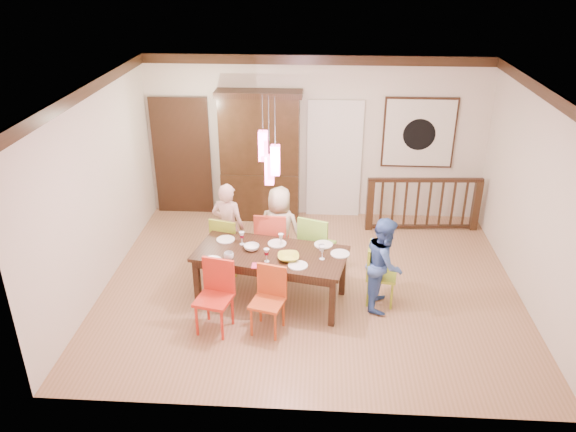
# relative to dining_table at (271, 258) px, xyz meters

# --- Properties ---
(floor) EXTENTS (6.00, 6.00, 0.00)m
(floor) POSITION_rel_dining_table_xyz_m (0.54, 0.40, -0.66)
(floor) COLOR #976C49
(floor) RESTS_ON ground
(ceiling) EXTENTS (6.00, 6.00, 0.00)m
(ceiling) POSITION_rel_dining_table_xyz_m (0.54, 0.40, 2.24)
(ceiling) COLOR white
(ceiling) RESTS_ON wall_back
(wall_back) EXTENTS (6.00, 0.00, 6.00)m
(wall_back) POSITION_rel_dining_table_xyz_m (0.54, 2.90, 0.79)
(wall_back) COLOR beige
(wall_back) RESTS_ON floor
(wall_left) EXTENTS (0.00, 5.00, 5.00)m
(wall_left) POSITION_rel_dining_table_xyz_m (-2.46, 0.40, 0.79)
(wall_left) COLOR beige
(wall_left) RESTS_ON floor
(wall_right) EXTENTS (0.00, 5.00, 5.00)m
(wall_right) POSITION_rel_dining_table_xyz_m (3.54, 0.40, 0.79)
(wall_right) COLOR beige
(wall_right) RESTS_ON floor
(crown_molding) EXTENTS (6.00, 5.00, 0.16)m
(crown_molding) POSITION_rel_dining_table_xyz_m (0.54, 0.40, 2.16)
(crown_molding) COLOR black
(crown_molding) RESTS_ON wall_back
(panel_door) EXTENTS (1.04, 0.07, 2.24)m
(panel_door) POSITION_rel_dining_table_xyz_m (-1.86, 2.85, 0.39)
(panel_door) COLOR black
(panel_door) RESTS_ON wall_back
(white_doorway) EXTENTS (0.97, 0.05, 2.22)m
(white_doorway) POSITION_rel_dining_table_xyz_m (0.89, 2.86, 0.39)
(white_doorway) COLOR silver
(white_doorway) RESTS_ON wall_back
(painting) EXTENTS (1.25, 0.06, 1.25)m
(painting) POSITION_rel_dining_table_xyz_m (2.34, 2.86, 0.94)
(painting) COLOR black
(painting) RESTS_ON wall_back
(pendant_cluster) EXTENTS (0.27, 0.21, 1.14)m
(pendant_cluster) POSITION_rel_dining_table_xyz_m (0.00, -0.00, 1.44)
(pendant_cluster) COLOR #ED4788
(pendant_cluster) RESTS_ON ceiling
(dining_table) EXTENTS (2.19, 1.32, 0.75)m
(dining_table) POSITION_rel_dining_table_xyz_m (0.00, 0.00, 0.00)
(dining_table) COLOR black
(dining_table) RESTS_ON floor
(chair_far_left) EXTENTS (0.51, 0.51, 0.92)m
(chair_far_left) POSITION_rel_dining_table_xyz_m (-0.71, 0.76, -0.14)
(chair_far_left) COLOR #92AA27
(chair_far_left) RESTS_ON floor
(chair_far_mid) EXTENTS (0.49, 0.49, 1.04)m
(chair_far_mid) POSITION_rel_dining_table_xyz_m (-0.05, 0.75, -0.07)
(chair_far_mid) COLOR #BE3E28
(chair_far_mid) RESTS_ON floor
(chair_far_right) EXTENTS (0.58, 0.58, 1.01)m
(chair_far_right) POSITION_rel_dining_table_xyz_m (0.63, 0.70, -0.08)
(chair_far_right) COLOR #83C43F
(chair_far_right) RESTS_ON floor
(chair_near_left) EXTENTS (0.52, 0.52, 0.95)m
(chair_near_left) POSITION_rel_dining_table_xyz_m (-0.66, -0.75, -0.12)
(chair_near_left) COLOR red
(chair_near_left) RESTS_ON floor
(chair_near_mid) EXTENTS (0.49, 0.49, 0.88)m
(chair_near_mid) POSITION_rel_dining_table_xyz_m (0.02, -0.74, -0.16)
(chair_near_mid) COLOR #BD471C
(chair_near_mid) RESTS_ON floor
(chair_end_right) EXTENTS (0.46, 0.46, 0.88)m
(chair_end_right) POSITION_rel_dining_table_xyz_m (1.53, 0.03, -0.16)
(chair_end_right) COLOR #96B025
(chair_end_right) RESTS_ON floor
(china_hutch) EXTENTS (1.48, 0.46, 2.34)m
(china_hutch) POSITION_rel_dining_table_xyz_m (-0.43, 2.70, 0.51)
(china_hutch) COLOR black
(china_hutch) RESTS_ON floor
(balustrade) EXTENTS (1.98, 0.20, 0.96)m
(balustrade) POSITION_rel_dining_table_xyz_m (2.44, 2.35, -0.16)
(balustrade) COLOR black
(balustrade) RESTS_ON floor
(person_far_left) EXTENTS (0.58, 0.45, 1.40)m
(person_far_left) POSITION_rel_dining_table_xyz_m (-0.72, 0.83, 0.04)
(person_far_left) COLOR #FFCBC2
(person_far_left) RESTS_ON floor
(person_far_mid) EXTENTS (0.75, 0.57, 1.36)m
(person_far_mid) POSITION_rel_dining_table_xyz_m (0.06, 0.82, 0.02)
(person_far_mid) COLOR #BBAE8D
(person_far_mid) RESTS_ON floor
(person_end_right) EXTENTS (0.59, 0.71, 1.32)m
(person_end_right) POSITION_rel_dining_table_xyz_m (1.54, -0.05, -0.00)
(person_end_right) COLOR #3E62AE
(person_end_right) RESTS_ON floor
(serving_bowl) EXTENTS (0.32, 0.32, 0.07)m
(serving_bowl) POSITION_rel_dining_table_xyz_m (0.25, -0.18, 0.12)
(serving_bowl) COLOR gold
(serving_bowl) RESTS_ON dining_table
(small_bowl) EXTENTS (0.28, 0.28, 0.07)m
(small_bowl) POSITION_rel_dining_table_xyz_m (-0.27, 0.06, 0.12)
(small_bowl) COLOR white
(small_bowl) RESTS_ON dining_table
(cup_left) EXTENTS (0.14, 0.14, 0.10)m
(cup_left) POSITION_rel_dining_table_xyz_m (-0.54, -0.23, 0.14)
(cup_left) COLOR silver
(cup_left) RESTS_ON dining_table
(cup_right) EXTENTS (0.12, 0.12, 0.09)m
(cup_right) POSITION_rel_dining_table_xyz_m (0.69, 0.10, 0.13)
(cup_right) COLOR silver
(cup_right) RESTS_ON dining_table
(plate_far_left) EXTENTS (0.26, 0.26, 0.01)m
(plate_far_left) POSITION_rel_dining_table_xyz_m (-0.67, 0.32, 0.09)
(plate_far_left) COLOR white
(plate_far_left) RESTS_ON dining_table
(plate_far_mid) EXTENTS (0.26, 0.26, 0.01)m
(plate_far_mid) POSITION_rel_dining_table_xyz_m (0.07, 0.24, 0.09)
(plate_far_mid) COLOR white
(plate_far_mid) RESTS_ON dining_table
(plate_far_right) EXTENTS (0.26, 0.26, 0.01)m
(plate_far_right) POSITION_rel_dining_table_xyz_m (0.72, 0.26, 0.09)
(plate_far_right) COLOR white
(plate_far_right) RESTS_ON dining_table
(plate_near_left) EXTENTS (0.26, 0.26, 0.01)m
(plate_near_left) POSITION_rel_dining_table_xyz_m (-0.75, -0.29, 0.09)
(plate_near_left) COLOR white
(plate_near_left) RESTS_ON dining_table
(plate_near_mid) EXTENTS (0.26, 0.26, 0.01)m
(plate_near_mid) POSITION_rel_dining_table_xyz_m (0.39, -0.34, 0.09)
(plate_near_mid) COLOR white
(plate_near_mid) RESTS_ON dining_table
(plate_end_right) EXTENTS (0.26, 0.26, 0.01)m
(plate_end_right) POSITION_rel_dining_table_xyz_m (0.94, 0.00, 0.09)
(plate_end_right) COLOR white
(plate_end_right) RESTS_ON dining_table
(wine_glass_a) EXTENTS (0.08, 0.08, 0.19)m
(wine_glass_a) POSITION_rel_dining_table_xyz_m (-0.42, 0.21, 0.18)
(wine_glass_a) COLOR #590C19
(wine_glass_a) RESTS_ON dining_table
(wine_glass_b) EXTENTS (0.08, 0.08, 0.19)m
(wine_glass_b) POSITION_rel_dining_table_xyz_m (0.13, 0.18, 0.18)
(wine_glass_b) COLOR silver
(wine_glass_b) RESTS_ON dining_table
(wine_glass_c) EXTENTS (0.08, 0.08, 0.19)m
(wine_glass_c) POSITION_rel_dining_table_xyz_m (-0.03, -0.25, 0.18)
(wine_glass_c) COLOR #590C19
(wine_glass_c) RESTS_ON dining_table
(wine_glass_d) EXTENTS (0.08, 0.08, 0.19)m
(wine_glass_d) POSITION_rel_dining_table_xyz_m (0.70, -0.14, 0.18)
(wine_glass_d) COLOR silver
(wine_glass_d) RESTS_ON dining_table
(napkin) EXTENTS (0.18, 0.14, 0.01)m
(napkin) POSITION_rel_dining_table_xyz_m (-0.12, -0.38, 0.09)
(napkin) COLOR #D83359
(napkin) RESTS_ON dining_table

